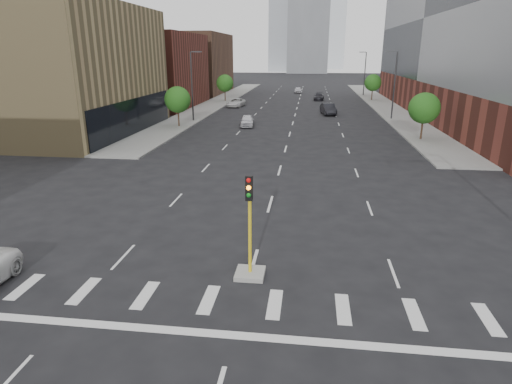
% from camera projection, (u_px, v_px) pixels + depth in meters
% --- Properties ---
extents(sidewalk_left_far, '(5.00, 92.00, 0.15)m').
position_uv_depth(sidewalk_left_far, '(219.00, 102.00, 80.95)').
color(sidewalk_left_far, gray).
rests_on(sidewalk_left_far, ground).
extents(sidewalk_right_far, '(5.00, 92.00, 0.15)m').
position_uv_depth(sidewalk_right_far, '(381.00, 104.00, 77.39)').
color(sidewalk_right_far, gray).
rests_on(sidewalk_right_far, ground).
extents(building_left_mid, '(20.00, 24.00, 14.00)m').
position_uv_depth(building_left_mid, '(47.00, 70.00, 48.22)').
color(building_left_mid, '#9C8658').
rests_on(building_left_mid, ground).
extents(building_left_far_a, '(20.00, 22.00, 12.00)m').
position_uv_depth(building_left_far_a, '(137.00, 70.00, 73.05)').
color(building_left_far_a, brown).
rests_on(building_left_far_a, ground).
extents(building_left_far_b, '(20.00, 24.00, 13.00)m').
position_uv_depth(building_left_far_b, '(181.00, 64.00, 97.42)').
color(building_left_far_b, brown).
rests_on(building_left_far_b, ground).
extents(building_right_main, '(24.00, 70.00, 22.00)m').
position_uv_depth(building_right_main, '(512.00, 37.00, 59.07)').
color(building_right_main, brown).
rests_on(building_right_main, ground).
extents(tower_mid, '(18.00, 18.00, 44.00)m').
position_uv_depth(tower_mid, '(309.00, 22.00, 191.20)').
color(tower_mid, slate).
rests_on(tower_mid, ground).
extents(median_traffic_signal, '(1.20, 1.20, 4.40)m').
position_uv_depth(median_traffic_signal, '(250.00, 255.00, 17.56)').
color(median_traffic_signal, '#999993').
rests_on(median_traffic_signal, ground).
extents(streetlight_right_a, '(1.60, 0.22, 9.07)m').
position_uv_depth(streetlight_right_a, '(394.00, 83.00, 58.13)').
color(streetlight_right_a, '#2D2D30').
rests_on(streetlight_right_a, ground).
extents(streetlight_right_b, '(1.60, 0.22, 9.07)m').
position_uv_depth(streetlight_right_b, '(364.00, 72.00, 91.14)').
color(streetlight_right_b, '#2D2D30').
rests_on(streetlight_right_b, ground).
extents(streetlight_left, '(1.60, 0.22, 9.07)m').
position_uv_depth(streetlight_left, '(192.00, 83.00, 56.59)').
color(streetlight_left, '#2D2D30').
rests_on(streetlight_left, ground).
extents(tree_left_near, '(3.20, 3.20, 4.85)m').
position_uv_depth(tree_left_near, '(178.00, 100.00, 52.45)').
color(tree_left_near, '#382619').
rests_on(tree_left_near, ground).
extents(tree_left_far, '(3.20, 3.20, 4.85)m').
position_uv_depth(tree_left_far, '(225.00, 83.00, 80.75)').
color(tree_left_far, '#382619').
rests_on(tree_left_far, ground).
extents(tree_right_near, '(3.20, 3.20, 4.85)m').
position_uv_depth(tree_right_near, '(424.00, 108.00, 44.41)').
color(tree_right_near, '#382619').
rests_on(tree_right_near, ground).
extents(tree_right_far, '(3.20, 3.20, 4.85)m').
position_uv_depth(tree_right_far, '(373.00, 83.00, 82.14)').
color(tree_right_far, '#382619').
rests_on(tree_right_far, ground).
extents(car_near_left, '(2.07, 4.29, 1.41)m').
position_uv_depth(car_near_left, '(247.00, 121.00, 53.96)').
color(car_near_left, silver).
rests_on(car_near_left, ground).
extents(car_mid_right, '(2.53, 5.21, 1.64)m').
position_uv_depth(car_mid_right, '(328.00, 109.00, 64.12)').
color(car_mid_right, black).
rests_on(car_mid_right, ground).
extents(car_far_left, '(2.93, 5.36, 1.43)m').
position_uv_depth(car_far_left, '(236.00, 103.00, 73.46)').
color(car_far_left, silver).
rests_on(car_far_left, ground).
extents(car_deep_right, '(2.14, 4.72, 1.34)m').
position_uv_depth(car_deep_right, '(319.00, 97.00, 83.73)').
color(car_deep_right, black).
rests_on(car_deep_right, ground).
extents(car_distant, '(1.61, 3.94, 1.34)m').
position_uv_depth(car_distant, '(298.00, 90.00, 98.86)').
color(car_distant, silver).
rests_on(car_distant, ground).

